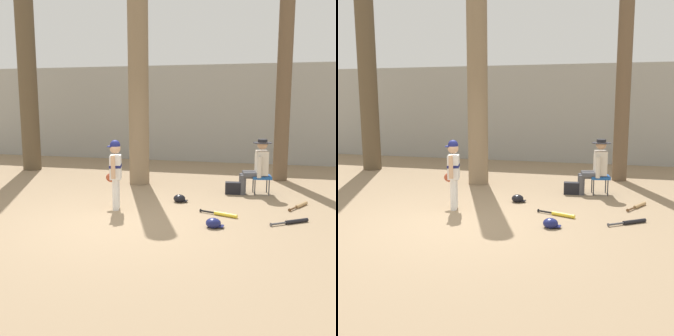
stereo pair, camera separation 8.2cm
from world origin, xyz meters
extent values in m
plane|color=#937A5B|center=(0.00, 0.00, 0.00)|extent=(60.00, 60.00, 0.00)
cube|color=#9E9E99|center=(0.00, 7.31, 1.58)|extent=(18.00, 0.36, 3.16)
cylinder|color=#7F6B51|center=(-0.74, 3.19, 2.49)|extent=(0.48, 0.48, 4.98)
cone|color=#7F6B51|center=(-0.74, 3.19, 0.00)|extent=(0.73, 0.73, 0.29)
cylinder|color=brown|center=(2.61, 4.50, 2.71)|extent=(0.36, 0.36, 5.42)
cone|color=brown|center=(2.61, 4.50, 0.00)|extent=(0.49, 0.49, 0.22)
cylinder|color=white|center=(-0.39, 0.74, 0.29)|extent=(0.12, 0.12, 0.58)
cylinder|color=white|center=(-0.44, 0.91, 0.29)|extent=(0.12, 0.12, 0.58)
cube|color=white|center=(-0.42, 0.83, 0.80)|extent=(0.28, 0.34, 0.44)
cube|color=navy|center=(-0.42, 0.83, 0.82)|extent=(0.29, 0.35, 0.05)
sphere|color=tan|center=(-0.42, 0.83, 1.15)|extent=(0.20, 0.20, 0.20)
sphere|color=navy|center=(-0.42, 0.83, 1.21)|extent=(0.19, 0.19, 0.19)
cube|color=navy|center=(-0.50, 0.80, 1.19)|extent=(0.14, 0.16, 0.02)
cylinder|color=tan|center=(-0.37, 0.59, 0.84)|extent=(0.10, 0.10, 0.42)
cylinder|color=tan|center=(-0.51, 1.02, 0.72)|extent=(0.10, 0.10, 0.40)
ellipsoid|color=#AD472D|center=(-0.58, 1.02, 0.56)|extent=(0.24, 0.18, 0.18)
cube|color=#194C9E|center=(2.18, 2.77, 0.38)|extent=(0.46, 0.46, 0.06)
cylinder|color=#333338|center=(2.06, 2.60, 0.19)|extent=(0.02, 0.02, 0.38)
cylinder|color=#333338|center=(2.01, 2.89, 0.19)|extent=(0.02, 0.02, 0.38)
cylinder|color=#333338|center=(2.36, 2.65, 0.19)|extent=(0.02, 0.02, 0.38)
cylinder|color=#333338|center=(2.30, 2.95, 0.19)|extent=(0.02, 0.02, 0.38)
cylinder|color=#47474C|center=(1.81, 2.60, 0.21)|extent=(0.13, 0.13, 0.43)
cylinder|color=#47474C|center=(1.77, 2.80, 0.21)|extent=(0.13, 0.13, 0.43)
cylinder|color=#47474C|center=(2.00, 2.64, 0.43)|extent=(0.42, 0.22, 0.15)
cylinder|color=#47474C|center=(1.97, 2.84, 0.43)|extent=(0.42, 0.22, 0.15)
cube|color=beige|center=(2.18, 2.77, 0.69)|extent=(0.30, 0.40, 0.52)
cylinder|color=beige|center=(2.14, 2.54, 0.63)|extent=(0.10, 0.10, 0.46)
cylinder|color=beige|center=(2.07, 2.98, 0.63)|extent=(0.10, 0.10, 0.46)
sphere|color=tan|center=(2.18, 2.77, 1.09)|extent=(0.22, 0.22, 0.22)
cylinder|color=#232328|center=(2.18, 2.77, 1.12)|extent=(0.40, 0.40, 0.02)
cylinder|color=#232328|center=(2.18, 2.77, 1.16)|extent=(0.20, 0.20, 0.09)
cube|color=black|center=(1.59, 2.63, 0.13)|extent=(0.36, 0.21, 0.26)
cylinder|color=brown|center=(-4.47, 4.38, 3.04)|extent=(0.52, 0.52, 6.09)
cone|color=brown|center=(-4.47, 4.38, 0.00)|extent=(0.77, 0.77, 0.31)
cylinder|color=tan|center=(2.98, 1.88, 0.03)|extent=(0.26, 0.41, 0.07)
cylinder|color=brown|center=(2.81, 1.56, 0.03)|extent=(0.16, 0.27, 0.03)
cylinder|color=brown|center=(2.74, 1.43, 0.03)|extent=(0.06, 0.04, 0.06)
cylinder|color=black|center=(2.83, 0.73, 0.03)|extent=(0.39, 0.31, 0.07)
cylinder|color=#4C4C51|center=(2.53, 0.52, 0.03)|extent=(0.26, 0.20, 0.03)
cylinder|color=#4C4C51|center=(2.41, 0.43, 0.03)|extent=(0.05, 0.06, 0.06)
cylinder|color=yellow|center=(1.64, 0.83, 0.03)|extent=(0.43, 0.21, 0.07)
cylinder|color=black|center=(1.29, 0.95, 0.03)|extent=(0.28, 0.13, 0.03)
cylinder|color=black|center=(1.16, 0.99, 0.03)|extent=(0.03, 0.06, 0.06)
ellipsoid|color=black|center=(0.62, 1.64, 0.07)|extent=(0.24, 0.22, 0.16)
cube|color=black|center=(0.73, 1.64, 0.03)|extent=(0.10, 0.12, 0.02)
ellipsoid|color=navy|center=(1.51, 0.15, 0.07)|extent=(0.25, 0.22, 0.17)
cube|color=navy|center=(1.63, 0.15, 0.03)|extent=(0.10, 0.12, 0.02)
camera|label=1|loc=(2.36, -6.11, 2.02)|focal=43.35mm
camera|label=2|loc=(2.44, -6.09, 2.02)|focal=43.35mm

